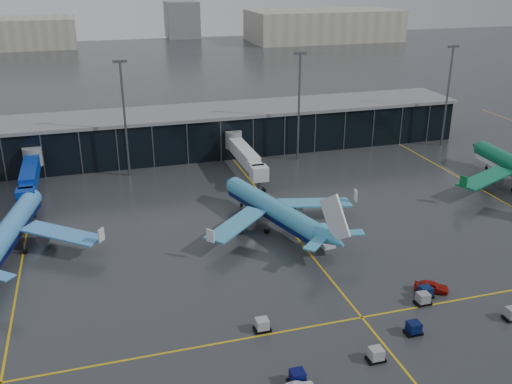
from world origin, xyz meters
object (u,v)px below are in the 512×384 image
object	(u,v)px
service_van_red	(432,286)
airliner_arkefly	(7,218)
airliner_klm_near	(273,198)
mobile_airstair	(326,241)
baggage_carts	(390,326)

from	to	relation	value
service_van_red	airliner_arkefly	bearing A→B (deg)	90.78
airliner_klm_near	mobile_airstair	size ratio (longest dim) A/B	10.61
airliner_arkefly	airliner_klm_near	world-z (taller)	airliner_arkefly
airliner_arkefly	service_van_red	bearing A→B (deg)	-16.43
baggage_carts	service_van_red	bearing A→B (deg)	33.16
baggage_carts	service_van_red	size ratio (longest dim) A/B	7.26
airliner_arkefly	baggage_carts	size ratio (longest dim) A/B	1.07
airliner_klm_near	airliner_arkefly	bearing A→B (deg)	158.22
mobile_airstair	service_van_red	world-z (taller)	mobile_airstair
airliner_arkefly	service_van_red	world-z (taller)	airliner_arkefly
airliner_arkefly	service_van_red	size ratio (longest dim) A/B	7.75
baggage_carts	mobile_airstair	world-z (taller)	mobile_airstair
baggage_carts	service_van_red	world-z (taller)	baggage_carts
airliner_klm_near	baggage_carts	bearing A→B (deg)	-98.78
airliner_arkefly	service_van_red	xyz separation A→B (m)	(59.29, -31.37, -4.90)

